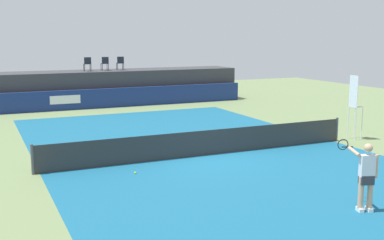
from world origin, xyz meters
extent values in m
plane|color=#6B7F51|center=(0.00, 3.00, 0.00)|extent=(48.00, 48.00, 0.00)
cube|color=#16597A|center=(0.00, 0.00, 0.00)|extent=(12.00, 22.00, 0.00)
cube|color=navy|center=(0.00, 13.50, 0.60)|extent=(18.00, 0.20, 1.20)
cube|color=white|center=(-2.85, 13.39, 0.66)|extent=(1.80, 0.02, 0.50)
cube|color=#38383D|center=(0.00, 15.30, 1.10)|extent=(18.00, 2.80, 2.20)
cylinder|color=#1E232D|center=(-0.86, 15.36, 2.42)|extent=(0.04, 0.04, 0.44)
cylinder|color=#1E232D|center=(-1.27, 15.38, 2.42)|extent=(0.04, 0.04, 0.44)
cylinder|color=#1E232D|center=(-0.88, 14.95, 2.42)|extent=(0.04, 0.04, 0.44)
cylinder|color=#1E232D|center=(-1.29, 14.98, 2.42)|extent=(0.04, 0.04, 0.44)
cube|color=#1E232D|center=(-1.08, 15.17, 2.66)|extent=(0.46, 0.46, 0.03)
cube|color=#1E232D|center=(-1.09, 14.96, 2.88)|extent=(0.44, 0.05, 0.42)
cylinder|color=#1E232D|center=(0.26, 15.35, 2.42)|extent=(0.04, 0.04, 0.44)
cylinder|color=#1E232D|center=(-0.15, 15.36, 2.42)|extent=(0.04, 0.04, 0.44)
cylinder|color=#1E232D|center=(0.25, 14.95, 2.42)|extent=(0.04, 0.04, 0.44)
cylinder|color=#1E232D|center=(-0.16, 14.96, 2.42)|extent=(0.04, 0.04, 0.44)
cube|color=#1E232D|center=(0.05, 15.15, 2.66)|extent=(0.45, 0.45, 0.03)
cube|color=#1E232D|center=(0.05, 14.95, 2.88)|extent=(0.44, 0.04, 0.42)
cylinder|color=#1E232D|center=(1.31, 15.37, 2.42)|extent=(0.04, 0.04, 0.44)
cylinder|color=#1E232D|center=(0.91, 15.41, 2.42)|extent=(0.04, 0.04, 0.44)
cylinder|color=#1E232D|center=(1.27, 14.97, 2.42)|extent=(0.04, 0.04, 0.44)
cylinder|color=#1E232D|center=(0.87, 15.01, 2.42)|extent=(0.04, 0.04, 0.44)
cube|color=#1E232D|center=(1.09, 15.19, 2.66)|extent=(0.48, 0.48, 0.03)
cube|color=#1E232D|center=(1.07, 14.98, 2.88)|extent=(0.44, 0.06, 0.42)
cylinder|color=white|center=(7.41, -0.18, 0.70)|extent=(0.04, 0.04, 1.40)
cylinder|color=white|center=(7.37, 0.22, 0.70)|extent=(0.04, 0.04, 1.40)
cylinder|color=white|center=(7.01, -0.22, 0.70)|extent=(0.04, 0.04, 1.40)
cylinder|color=white|center=(6.97, 0.18, 0.70)|extent=(0.04, 0.04, 1.40)
cube|color=white|center=(7.19, 0.00, 1.41)|extent=(0.49, 0.49, 0.03)
cube|color=white|center=(6.98, -0.02, 2.09)|extent=(0.08, 0.44, 1.33)
cube|color=#2D2D2D|center=(0.00, 0.00, 0.47)|extent=(12.40, 0.02, 0.95)
cylinder|color=#4C4C51|center=(-6.20, 0.00, 0.50)|extent=(0.10, 0.10, 1.00)
cylinder|color=#4C4C51|center=(6.20, 0.00, 0.50)|extent=(0.10, 0.10, 1.00)
cube|color=white|center=(1.23, -6.99, 0.05)|extent=(0.20, 0.28, 0.10)
cylinder|color=tan|center=(1.23, -6.99, 0.51)|extent=(0.14, 0.14, 0.82)
cube|color=white|center=(1.01, -6.92, 0.05)|extent=(0.20, 0.28, 0.10)
cylinder|color=tan|center=(1.01, -6.92, 0.51)|extent=(0.14, 0.14, 0.82)
cube|color=#333338|center=(1.12, -6.96, 0.84)|extent=(0.39, 0.32, 0.24)
cube|color=silver|center=(1.12, -6.96, 1.20)|extent=(0.41, 0.31, 0.56)
sphere|color=tan|center=(1.12, -6.96, 1.66)|extent=(0.22, 0.22, 0.22)
cylinder|color=tan|center=(1.35, -7.03, 1.18)|extent=(0.09, 0.09, 0.60)
cylinder|color=tan|center=(0.98, -6.62, 1.50)|extent=(0.28, 0.60, 0.14)
cylinder|color=black|center=(1.12, -6.22, 1.53)|extent=(0.29, 0.13, 0.03)
torus|color=black|center=(1.21, -5.95, 1.53)|extent=(0.30, 0.12, 0.30)
sphere|color=#D8EA33|center=(-3.17, -1.30, 0.04)|extent=(0.07, 0.07, 0.07)
camera|label=1|loc=(-7.71, -15.82, 4.41)|focal=45.15mm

